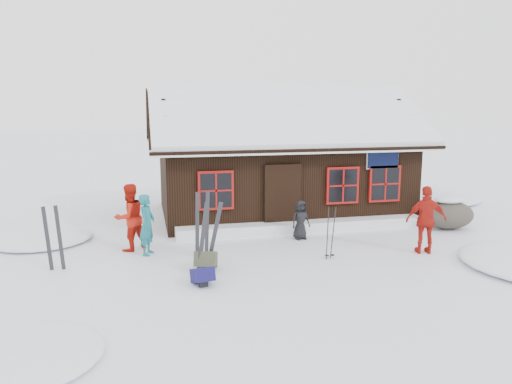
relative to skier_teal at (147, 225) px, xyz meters
The scene contains 15 objects.
ground 3.34m from the skier_teal, 18.69° to the right, with size 120.00×120.00×0.00m, color white.
mountain_hut 6.09m from the skier_teal, 40.70° to the left, with size 8.90×6.09×4.42m.
snow_drift 4.77m from the skier_teal, 14.79° to the left, with size 7.60×0.60×0.35m, color white.
snow_mounds 4.87m from the skier_teal, ahead, with size 20.60×13.20×0.48m.
skier_teal is the anchor object (origin of this frame).
skier_orange_left 0.66m from the skier_teal, 132.54° to the left, with size 0.86×0.67×1.78m, color red.
skier_orange_right 7.15m from the skier_teal, 11.91° to the right, with size 1.03×0.43×1.76m, color #AB1911.
skier_crouched 4.30m from the skier_teal, ahead, with size 0.55×0.36×1.12m, color black.
boulder 9.12m from the skier_teal, ahead, with size 1.57×1.18×0.91m.
ski_pair_left 2.15m from the skier_teal, 51.35° to the right, with size 0.68×0.29×1.69m.
ski_pair_mid 2.26m from the skier_teal, 160.47° to the right, with size 0.44×0.11×1.58m.
ski_pair_right 1.42m from the skier_teal, 18.09° to the right, with size 0.41×0.20×1.72m.
ski_poles 4.64m from the skier_teal, 17.02° to the right, with size 0.24×0.12×1.36m.
backpack_blue 2.78m from the skier_teal, 65.82° to the right, with size 0.41×0.54×0.29m, color #14114A.
backpack_olive 2.10m from the skier_teal, 49.75° to the right, with size 0.48×0.64×0.35m, color #3B3E2C.
Camera 1 is at (-3.10, -11.61, 3.89)m, focal length 35.00 mm.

